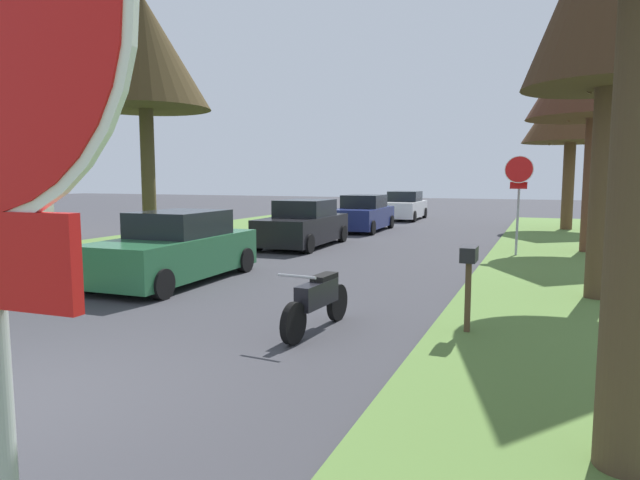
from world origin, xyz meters
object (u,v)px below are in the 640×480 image
Objects in this scene: parked_motorcycle at (318,300)px; curbside_mailbox at (469,264)px; street_tree_left_mid_b at (144,55)px; parked_sedan_navy at (363,214)px; parked_sedan_green at (176,249)px; parked_sedan_black at (303,225)px; parked_sedan_white at (404,207)px; street_tree_right_far at (572,105)px; street_tree_right_mid_b at (596,61)px; stop_sign_far at (519,184)px.

curbside_mailbox reaches higher than parked_motorcycle.
parked_sedan_navy is (3.63, 9.71, -5.19)m from street_tree_left_mid_b.
parked_sedan_black is (0.01, 6.96, 0.00)m from parked_sedan_green.
parked_sedan_white is 3.51× the size of curbside_mailbox.
parked_sedan_navy is (-8.32, -3.59, -4.74)m from street_tree_right_far.
parked_sedan_white reaches higher than parked_motorcycle.
parked_sedan_navy is at bearing -156.64° from street_tree_right_far.
street_tree_right_mid_b is 7.94m from street_tree_right_far.
parked_sedan_black is 1.00× the size of parked_sedan_white.
parked_sedan_black is (-6.87, -0.06, -1.43)m from stop_sign_far.
curbside_mailbox is (-0.24, -8.89, -1.09)m from stop_sign_far.
parked_sedan_white is (-8.56, 11.50, -5.05)m from street_tree_right_mid_b.
street_tree_left_mid_b reaches higher than street_tree_right_mid_b.
street_tree_right_far is 10.23m from parked_sedan_navy.
street_tree_right_mid_b is at bearing -53.35° from parked_sedan_white.
street_tree_left_mid_b is (-12.28, -5.37, 0.14)m from street_tree_right_mid_b.
parked_sedan_navy is 16.21m from curbside_mailbox.
parked_sedan_black is at bearing -91.20° from parked_sedan_white.
stop_sign_far reaches higher than parked_sedan_green.
parked_sedan_navy and parked_sedan_white have the same top height.
parked_sedan_white is at bearing 77.54° from street_tree_left_mid_b.
street_tree_right_mid_b reaches higher than curbside_mailbox.
stop_sign_far reaches higher than curbside_mailbox.
street_tree_right_mid_b is 10.32m from parked_sedan_black.
street_tree_right_mid_b reaches higher than street_tree_right_far.
street_tree_right_far is at bearing 23.36° from parked_sedan_navy.
street_tree_right_far is 0.94× the size of street_tree_left_mid_b.
street_tree_left_mid_b is at bearing 143.75° from parked_motorcycle.
street_tree_right_mid_b is at bearing 10.92° from parked_sedan_black.
parked_sedan_navy is at bearing 88.32° from parked_sedan_black.
parked_sedan_green is 1.00× the size of parked_sedan_white.
parked_sedan_green is 6.96m from parked_sedan_black.
stop_sign_far is 8.96m from curbside_mailbox.
parked_sedan_navy is (0.19, 13.00, 0.00)m from parked_sedan_green.
curbside_mailbox is at bearing -27.12° from street_tree_left_mid_b.
parked_sedan_black and parked_sedan_white have the same top height.
parked_sedan_white is (0.10, 7.17, 0.00)m from parked_sedan_navy.
stop_sign_far is 14.77m from parked_sedan_white.
street_tree_right_mid_b is 5.89× the size of curbside_mailbox.
parked_motorcycle is (-3.99, -19.13, -4.98)m from street_tree_right_far.
parked_sedan_green reaches higher than parked_motorcycle.
parked_sedan_white is (-8.22, 3.58, -4.74)m from street_tree_right_far.
parked_sedan_black is at bearing -169.08° from street_tree_right_mid_b.
parked_sedan_black is 1.00× the size of parked_sedan_navy.
parked_sedan_white is at bearing 89.21° from parked_sedan_navy.
curbside_mailbox is (6.63, -8.83, 0.33)m from parked_sedan_black.
stop_sign_far is at bearing -140.12° from street_tree_right_mid_b.
street_tree_left_mid_b is 1.70× the size of parked_sedan_navy.
street_tree_right_mid_b reaches higher than parked_sedan_white.
street_tree_right_far is 1.60× the size of parked_sedan_green.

